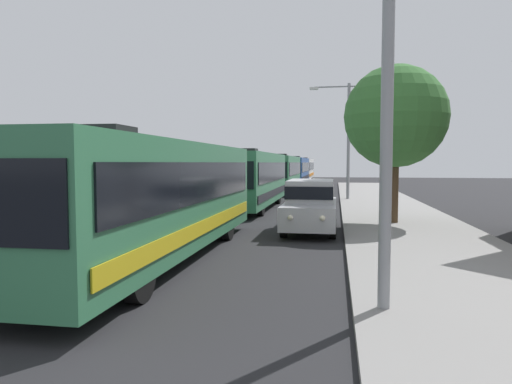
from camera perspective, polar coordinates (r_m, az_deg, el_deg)
The scene contains 9 objects.
bus_lead at distance 12.37m, azimuth -12.07°, elevation -0.38°, with size 2.58×11.90×3.21m.
bus_second_in_line at distance 25.59m, azimuth -0.58°, elevation 1.74°, with size 2.58×11.44×3.21m.
bus_middle at distance 38.94m, azimuth 3.00°, elevation 2.38°, with size 2.58×11.11×3.21m.
bus_fourth_in_line at distance 52.25m, azimuth 4.73°, elevation 2.70°, with size 2.58×12.09×3.21m.
bus_rear at distance 65.55m, azimuth 5.76°, elevation 2.88°, with size 2.58×12.09×3.21m.
white_suv at distance 17.24m, azimuth 6.75°, elevation -1.40°, with size 1.86×5.11×1.90m.
box_truck_oncoming at distance 74.09m, azimuth 3.66°, elevation 2.99°, with size 2.35×7.70×3.15m.
streetlamp_mid at distance 31.28m, azimuth 11.32°, elevation 7.68°, with size 5.11×0.28×7.56m.
roadside_tree at distance 19.29m, azimuth 16.80°, elevation 8.87°, with size 4.03×4.03×6.23m.
Camera 1 is at (3.30, -1.32, 2.54)m, focal length 32.53 mm.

